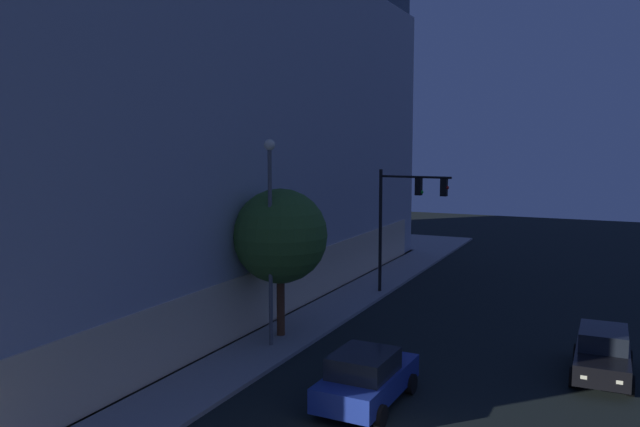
% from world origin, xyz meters
% --- Properties ---
extents(modern_building, '(37.96, 25.97, 19.88)m').
position_xyz_m(modern_building, '(13.02, 21.94, 9.87)').
color(modern_building, '#4C4C51').
rests_on(modern_building, ground).
extents(traffic_light_far_corner, '(0.49, 3.97, 6.64)m').
position_xyz_m(traffic_light_far_corner, '(17.92, 5.31, 4.85)').
color(traffic_light_far_corner, black).
rests_on(traffic_light_far_corner, sidewalk_corner).
extents(street_lamp_sidewalk, '(0.44, 0.44, 8.15)m').
position_xyz_m(street_lamp_sidewalk, '(7.35, 7.48, 5.25)').
color(street_lamp_sidewalk, '#5C5C5C').
rests_on(street_lamp_sidewalk, sidewalk_corner).
extents(sidewalk_tree, '(3.92, 3.92, 6.16)m').
position_xyz_m(sidewalk_tree, '(8.68, 7.76, 4.33)').
color(sidewalk_tree, brown).
rests_on(sidewalk_tree, sidewalk_corner).
extents(car_blue, '(4.46, 2.27, 1.74)m').
position_xyz_m(car_blue, '(3.86, 2.08, 0.87)').
color(car_blue, navy).
rests_on(car_blue, ground).
extents(car_black, '(4.43, 2.00, 1.66)m').
position_xyz_m(car_black, '(9.58, -4.53, 0.85)').
color(car_black, black).
rests_on(car_black, ground).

